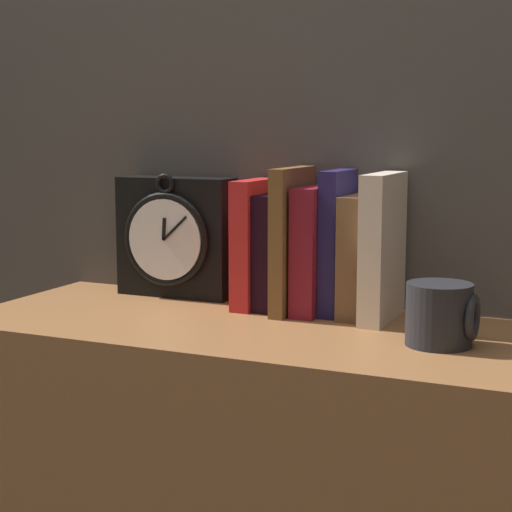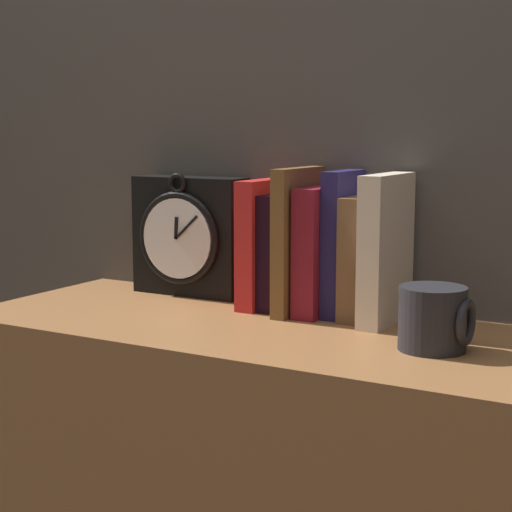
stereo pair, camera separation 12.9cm
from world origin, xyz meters
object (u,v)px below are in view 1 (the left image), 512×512
object	(u,v)px
book_slot1_black	(275,251)
mug	(441,315)
book_slot4_navy	(338,242)
book_slot6_cream	(383,247)
clock	(175,237)
book_slot3_maroon	(315,250)
book_slot2_brown	(292,240)
book_slot5_brown	(360,256)
book_slot0_red	(254,244)

from	to	relation	value
book_slot1_black	mug	size ratio (longest dim) A/B	1.96
book_slot4_navy	book_slot6_cream	world-z (taller)	book_slot4_navy
clock	book_slot6_cream	size ratio (longest dim) A/B	0.96
book_slot1_black	book_slot3_maroon	distance (m)	0.07
clock	book_slot4_navy	world-z (taller)	book_slot4_navy
clock	book_slot1_black	world-z (taller)	clock
book_slot2_brown	book_slot5_brown	bearing A→B (deg)	6.11
book_slot2_brown	mug	xyz separation A→B (m)	(0.27, -0.12, -0.07)
book_slot3_maroon	book_slot6_cream	distance (m)	0.12
book_slot3_maroon	mug	size ratio (longest dim) A/B	2.10
book_slot2_brown	book_slot6_cream	bearing A→B (deg)	-0.38
book_slot2_brown	book_slot5_brown	size ratio (longest dim) A/B	1.22
book_slot4_navy	mug	size ratio (longest dim) A/B	2.37
book_slot3_maroon	book_slot4_navy	xyz separation A→B (m)	(0.03, 0.01, 0.01)
clock	book_slot2_brown	size ratio (longest dim) A/B	0.94
book_slot1_black	book_slot6_cream	xyz separation A→B (m)	(0.19, -0.02, 0.02)
book_slot0_red	clock	bearing A→B (deg)	171.31
book_slot2_brown	book_slot6_cream	distance (m)	0.15
book_slot0_red	book_slot2_brown	bearing A→B (deg)	-7.78
book_slot2_brown	book_slot6_cream	xyz separation A→B (m)	(0.15, -0.00, -0.00)
book_slot2_brown	book_slot3_maroon	size ratio (longest dim) A/B	1.15
clock	mug	xyz separation A→B (m)	(0.51, -0.16, -0.06)
book_slot4_navy	clock	bearing A→B (deg)	176.62
clock	book_slot6_cream	world-z (taller)	book_slot6_cream
book_slot4_navy	book_slot5_brown	distance (m)	0.04
book_slot0_red	book_slot6_cream	bearing A→B (deg)	-2.79
clock	book_slot0_red	xyz separation A→B (m)	(0.17, -0.03, 0.00)
book_slot4_navy	book_slot6_cream	size ratio (longest dim) A/B	1.01
book_slot0_red	book_slot4_navy	world-z (taller)	book_slot4_navy
book_slot0_red	mug	bearing A→B (deg)	-21.20
book_slot0_red	book_slot4_navy	distance (m)	0.14
book_slot4_navy	book_slot5_brown	size ratio (longest dim) A/B	1.20
book_slot0_red	book_slot3_maroon	distance (m)	0.11
mug	book_slot3_maroon	bearing A→B (deg)	150.90
book_slot0_red	book_slot1_black	world-z (taller)	book_slot0_red
book_slot5_brown	book_slot4_navy	bearing A→B (deg)	172.38
book_slot3_maroon	mug	bearing A→B (deg)	-29.10
clock	book_slot2_brown	bearing A→B (deg)	-8.41
mug	book_slot2_brown	bearing A→B (deg)	155.51
book_slot3_maroon	mug	xyz separation A→B (m)	(0.23, -0.13, -0.06)
book_slot1_black	book_slot5_brown	size ratio (longest dim) A/B	0.99
book_slot2_brown	mug	bearing A→B (deg)	-24.49
clock	book_slot5_brown	distance (m)	0.35
book_slot6_cream	mug	bearing A→B (deg)	-45.77
book_slot1_black	book_slot5_brown	xyz separation A→B (m)	(0.15, -0.00, 0.00)
book_slot3_maroon	mug	distance (m)	0.27
book_slot6_cream	mug	xyz separation A→B (m)	(0.12, -0.12, -0.07)
book_slot3_maroon	book_slot5_brown	xyz separation A→B (m)	(0.07, 0.00, -0.01)
book_slot1_black	mug	xyz separation A→B (m)	(0.31, -0.14, -0.05)
book_slot0_red	mug	size ratio (longest dim) A/B	2.19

